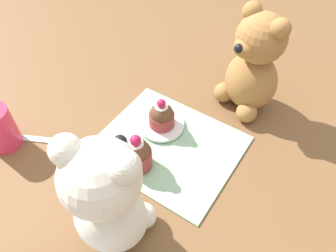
{
  "coord_description": "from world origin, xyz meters",
  "views": [
    {
      "loc": [
        -0.2,
        0.3,
        0.47
      ],
      "look_at": [
        0.0,
        0.0,
        0.06
      ],
      "focal_mm": 35.0,
      "sensor_mm": 36.0,
      "label": 1
    }
  ],
  "objects_px": {
    "cupcake_near_cream_bear": "(137,154)",
    "cupcake_near_tan_bear": "(162,116)",
    "teddy_bear_tan": "(253,66)",
    "teaspoon": "(37,139)",
    "saucer_plate": "(162,125)",
    "teddy_bear_cream": "(107,197)"
  },
  "relations": [
    {
      "from": "teddy_bear_cream",
      "to": "cupcake_near_cream_bear",
      "type": "bearing_deg",
      "value": -83.47
    },
    {
      "from": "saucer_plate",
      "to": "teaspoon",
      "type": "xyz_separation_m",
      "value": [
        0.18,
        0.15,
        -0.01
      ]
    },
    {
      "from": "saucer_plate",
      "to": "teaspoon",
      "type": "relative_size",
      "value": 0.77
    },
    {
      "from": "teddy_bear_cream",
      "to": "saucer_plate",
      "type": "relative_size",
      "value": 2.49
    },
    {
      "from": "saucer_plate",
      "to": "cupcake_near_cream_bear",
      "type": "bearing_deg",
      "value": 99.45
    },
    {
      "from": "teddy_bear_cream",
      "to": "cupcake_near_tan_bear",
      "type": "height_order",
      "value": "teddy_bear_cream"
    },
    {
      "from": "saucer_plate",
      "to": "teaspoon",
      "type": "height_order",
      "value": "saucer_plate"
    },
    {
      "from": "teddy_bear_tan",
      "to": "teaspoon",
      "type": "xyz_separation_m",
      "value": [
        0.28,
        0.3,
        -0.09
      ]
    },
    {
      "from": "teddy_bear_tan",
      "to": "saucer_plate",
      "type": "distance_m",
      "value": 0.2
    },
    {
      "from": "cupcake_near_tan_bear",
      "to": "teddy_bear_cream",
      "type": "bearing_deg",
      "value": 106.14
    },
    {
      "from": "cupcake_near_cream_bear",
      "to": "cupcake_near_tan_bear",
      "type": "height_order",
      "value": "cupcake_near_cream_bear"
    },
    {
      "from": "teddy_bear_cream",
      "to": "teaspoon",
      "type": "bearing_deg",
      "value": -28.22
    },
    {
      "from": "teddy_bear_cream",
      "to": "cupcake_near_cream_bear",
      "type": "relative_size",
      "value": 2.86
    },
    {
      "from": "cupcake_near_cream_bear",
      "to": "teaspoon",
      "type": "height_order",
      "value": "cupcake_near_cream_bear"
    },
    {
      "from": "teddy_bear_tan",
      "to": "teaspoon",
      "type": "bearing_deg",
      "value": -110.47
    },
    {
      "from": "teddy_bear_cream",
      "to": "teddy_bear_tan",
      "type": "height_order",
      "value": "teddy_bear_cream"
    },
    {
      "from": "saucer_plate",
      "to": "teddy_bear_cream",
      "type": "bearing_deg",
      "value": 106.14
    },
    {
      "from": "cupcake_near_cream_bear",
      "to": "teddy_bear_cream",
      "type": "bearing_deg",
      "value": 111.47
    },
    {
      "from": "teddy_bear_cream",
      "to": "saucer_plate",
      "type": "bearing_deg",
      "value": -88.79
    },
    {
      "from": "teddy_bear_tan",
      "to": "teaspoon",
      "type": "height_order",
      "value": "teddy_bear_tan"
    },
    {
      "from": "teddy_bear_cream",
      "to": "teddy_bear_tan",
      "type": "bearing_deg",
      "value": -111.89
    },
    {
      "from": "teaspoon",
      "to": "cupcake_near_tan_bear",
      "type": "bearing_deg",
      "value": -165.27
    }
  ]
}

